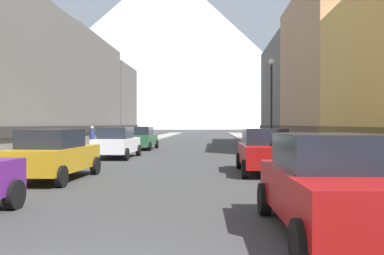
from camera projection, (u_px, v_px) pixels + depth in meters
The scene contains 16 objects.
sidewalk_left at pixel (131, 144), 39.56m from camera, with size 2.50×100.00×0.15m, color gray.
sidewalk_right at pixel (260, 144), 38.92m from camera, with size 2.50×100.00×0.15m, color gray.
storefront_left_2 at pixel (64, 95), 34.52m from camera, with size 7.09×12.61×9.11m.
storefront_left_3 at pixel (97, 105), 45.55m from camera, with size 7.74×8.45×8.45m.
storefront_right_2 at pixel (340, 75), 28.38m from camera, with size 6.38×13.10×11.13m.
storefront_right_3 at pixel (302, 95), 41.92m from camera, with size 7.14×13.98×10.32m.
car_left_1 at pixel (54, 154), 14.23m from camera, with size 2.19×4.46×1.78m.
car_left_2 at pixel (117, 143), 23.52m from camera, with size 2.13×4.43×1.78m.
car_left_3 at pixel (141, 138), 31.62m from camera, with size 2.14×4.44×1.78m.
car_right_0 at pixel (330, 184), 7.16m from camera, with size 2.16×4.44×1.78m.
car_right_1 at pixel (265, 151), 16.31m from camera, with size 2.06×4.40×1.78m.
potted_plant_0 at pixel (28, 154), 19.28m from camera, with size 0.54×0.54×0.88m.
pedestrian_0 at pixel (92, 140), 26.98m from camera, with size 0.36×0.36×1.69m.
pedestrian_1 at pixel (281, 141), 26.97m from camera, with size 0.36×0.36×1.56m.
streetlamp_right at pixel (271, 91), 25.26m from camera, with size 0.36×0.36×5.86m.
mountain_backdrop at pixel (165, 45), 265.03m from camera, with size 220.31×220.31×106.80m, color silver.
Camera 1 is at (1.74, -4.19, 1.95)m, focal length 38.24 mm.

